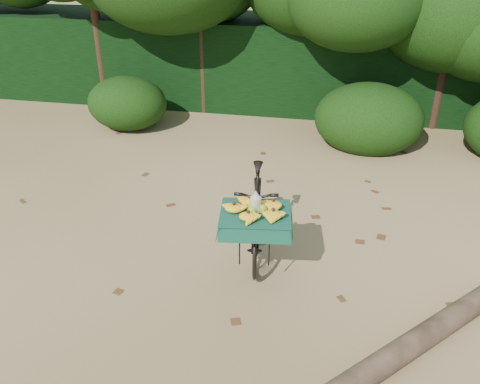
# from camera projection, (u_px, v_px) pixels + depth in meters

# --- Properties ---
(ground) EXTENTS (80.00, 80.00, 0.00)m
(ground) POSITION_uv_depth(u_px,v_px,m) (237.00, 285.00, 5.71)
(ground) COLOR tan
(ground) RESTS_ON ground
(vendor_bicycle) EXTENTS (0.85, 1.85, 1.06)m
(vendor_bicycle) POSITION_uv_depth(u_px,v_px,m) (257.00, 212.00, 6.06)
(vendor_bicycle) COLOR black
(vendor_bicycle) RESTS_ON ground
(fallen_log) EXTENTS (2.46, 2.54, 0.24)m
(fallen_log) POSITION_uv_depth(u_px,v_px,m) (404.00, 350.00, 4.70)
(fallen_log) COLOR brown
(fallen_log) RESTS_ON ground
(hedge_backdrop) EXTENTS (26.00, 1.80, 1.80)m
(hedge_backdrop) POSITION_uv_depth(u_px,v_px,m) (296.00, 64.00, 10.70)
(hedge_backdrop) COLOR black
(hedge_backdrop) RESTS_ON ground
(tree_row) EXTENTS (14.50, 2.00, 4.00)m
(tree_row) POSITION_uv_depth(u_px,v_px,m) (260.00, 15.00, 9.60)
(tree_row) COLOR black
(tree_row) RESTS_ON ground
(bush_clumps) EXTENTS (8.80, 1.70, 0.90)m
(bush_clumps) POSITION_uv_depth(u_px,v_px,m) (311.00, 118.00, 9.11)
(bush_clumps) COLOR black
(bush_clumps) RESTS_ON ground
(leaf_litter) EXTENTS (7.00, 7.30, 0.01)m
(leaf_litter) POSITION_uv_depth(u_px,v_px,m) (247.00, 251.00, 6.27)
(leaf_litter) COLOR #522F16
(leaf_litter) RESTS_ON ground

